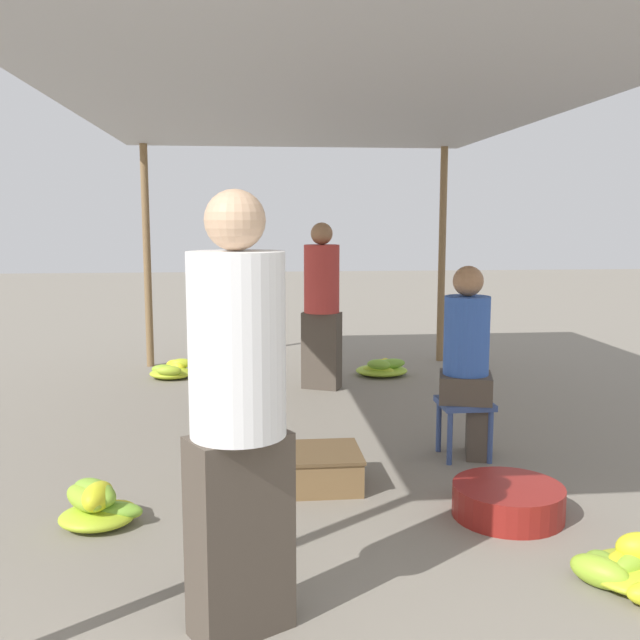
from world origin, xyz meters
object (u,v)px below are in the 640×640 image
(vendor_foreground, at_px, (238,411))
(basin_black, at_px, (508,501))
(crate_near, at_px, (321,468))
(banana_pile_right_1, at_px, (382,368))
(shopper_walking_mid, at_px, (322,303))
(banana_pile_left_0, at_px, (99,506))
(stool, at_px, (464,411))
(banana_pile_left_1, at_px, (172,371))
(vendor_seated, at_px, (468,360))

(vendor_foreground, relative_size, basin_black, 2.85)
(crate_near, bearing_deg, basin_black, -29.44)
(banana_pile_right_1, height_order, shopper_walking_mid, shopper_walking_mid)
(banana_pile_left_0, bearing_deg, basin_black, -2.76)
(stool, height_order, basin_black, stool)
(basin_black, height_order, shopper_walking_mid, shopper_walking_mid)
(basin_black, bearing_deg, banana_pile_left_1, 120.66)
(vendor_foreground, distance_m, basin_black, 1.88)
(banana_pile_left_1, distance_m, crate_near, 3.34)
(vendor_foreground, bearing_deg, stool, 52.42)
(shopper_walking_mid, bearing_deg, vendor_seated, -69.75)
(vendor_foreground, relative_size, banana_pile_left_1, 3.60)
(stool, bearing_deg, banana_pile_left_1, 129.53)
(banana_pile_left_0, relative_size, banana_pile_left_1, 0.98)
(banana_pile_left_0, relative_size, shopper_walking_mid, 0.29)
(banana_pile_left_0, distance_m, banana_pile_right_1, 4.04)
(banana_pile_right_1, relative_size, shopper_walking_mid, 0.34)
(basin_black, relative_size, crate_near, 1.27)
(stool, height_order, shopper_walking_mid, shopper_walking_mid)
(banana_pile_left_1, relative_size, shopper_walking_mid, 0.30)
(crate_near, bearing_deg, vendor_seated, 22.84)
(banana_pile_right_1, bearing_deg, banana_pile_left_1, 176.50)
(vendor_foreground, bearing_deg, banana_pile_left_0, 125.55)
(banana_pile_left_0, distance_m, crate_near, 1.29)
(basin_black, xyz_separation_m, banana_pile_right_1, (-0.03, 3.52, -0.01))
(vendor_foreground, xyz_separation_m, banana_pile_left_1, (-0.74, 4.60, -0.81))
(vendor_foreground, distance_m, vendor_seated, 2.44)
(stool, distance_m, shopper_walking_mid, 2.27)
(vendor_seated, xyz_separation_m, banana_pile_right_1, (-0.09, 2.55, -0.59))
(stool, height_order, banana_pile_left_1, stool)
(vendor_foreground, distance_m, shopper_walking_mid, 4.06)
(stool, height_order, vendor_seated, vendor_seated)
(banana_pile_right_1, bearing_deg, vendor_foreground, -107.36)
(stool, bearing_deg, crate_near, -157.03)
(vendor_seated, relative_size, shopper_walking_mid, 0.83)
(banana_pile_left_0, height_order, crate_near, banana_pile_left_0)
(banana_pile_right_1, height_order, crate_near, crate_near)
(basin_black, bearing_deg, banana_pile_left_0, 177.24)
(stool, relative_size, shopper_walking_mid, 0.25)
(basin_black, distance_m, crate_near, 1.10)
(basin_black, distance_m, banana_pile_right_1, 3.52)
(banana_pile_right_1, bearing_deg, crate_near, -107.37)
(banana_pile_left_1, height_order, shopper_walking_mid, shopper_walking_mid)
(basin_black, relative_size, banana_pile_right_1, 1.12)
(stool, bearing_deg, vendor_foreground, -127.58)
(vendor_foreground, height_order, shopper_walking_mid, vendor_foreground)
(basin_black, xyz_separation_m, banana_pile_left_1, (-2.17, 3.65, -0.02))
(banana_pile_left_1, xyz_separation_m, crate_near, (1.21, -3.11, 0.04))
(vendor_seated, height_order, banana_pile_right_1, vendor_seated)
(banana_pile_right_1, bearing_deg, vendor_seated, -87.90)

